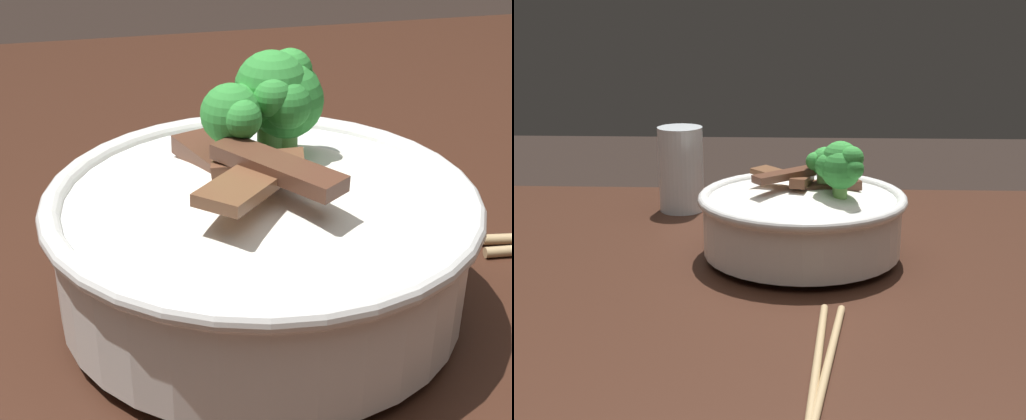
{
  "view_description": "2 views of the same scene",
  "coord_description": "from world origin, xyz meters",
  "views": [
    {
      "loc": [
        0.34,
        -0.17,
        1.04
      ],
      "look_at": [
        0.02,
        -0.1,
        0.87
      ],
      "focal_mm": 54.89,
      "sensor_mm": 36.0,
      "label": 1
    },
    {
      "loc": [
        -0.02,
        0.72,
        1.08
      ],
      "look_at": [
        0.02,
        -0.09,
        0.85
      ],
      "focal_mm": 53.19,
      "sensor_mm": 36.0,
      "label": 2
    }
  ],
  "objects": [
    {
      "name": "rice_bowl",
      "position": [
        -0.02,
        -0.09,
        0.84
      ],
      "size": [
        0.23,
        0.23,
        0.14
      ],
      "color": "white",
      "rests_on": "dining_table"
    },
    {
      "name": "chopsticks_pair",
      "position": [
        -0.04,
        0.17,
        0.79
      ],
      "size": [
        0.04,
        0.22,
        0.01
      ],
      "color": "tan",
      "rests_on": "dining_table"
    },
    {
      "name": "drinking_glass",
      "position": [
        0.14,
        -0.27,
        0.84
      ],
      "size": [
        0.06,
        0.06,
        0.11
      ],
      "color": "white",
      "rests_on": "dining_table"
    },
    {
      "name": "dining_table",
      "position": [
        0.0,
        0.0,
        0.68
      ],
      "size": [
        1.22,
        0.79,
        0.79
      ],
      "color": "#381E14",
      "rests_on": "ground"
    }
  ]
}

